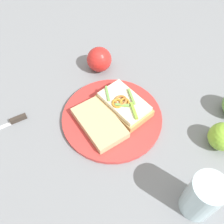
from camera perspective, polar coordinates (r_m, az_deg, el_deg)
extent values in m
plane|color=slate|center=(0.73, 0.00, -1.51)|extent=(2.00, 2.00, 0.00)
cylinder|color=#BF3532|center=(0.72, 0.00, -1.23)|extent=(0.28, 0.28, 0.01)
cube|color=#AD864D|center=(0.72, 2.71, 1.47)|extent=(0.12, 0.17, 0.02)
cube|color=#F5E9C2|center=(0.71, 2.77, 2.34)|extent=(0.11, 0.15, 0.01)
torus|color=#AF682D|center=(0.70, 1.97, 2.59)|extent=(0.05, 0.05, 0.01)
torus|color=#C17927|center=(0.70, 2.73, 2.34)|extent=(0.04, 0.04, 0.01)
torus|color=#B57923|center=(0.69, 1.20, 1.96)|extent=(0.03, 0.03, 0.01)
cube|color=#77A64B|center=(0.71, 4.38, 3.47)|extent=(0.02, 0.06, 0.01)
cube|color=#6BA64C|center=(0.72, -1.01, 4.16)|extent=(0.02, 0.05, 0.01)
cube|color=#70A34B|center=(0.69, 2.30, 1.53)|extent=(0.04, 0.03, 0.01)
cube|color=#83B635|center=(0.68, 4.94, 0.26)|extent=(0.02, 0.05, 0.01)
cube|color=tan|center=(0.69, -2.85, -2.41)|extent=(0.11, 0.16, 0.02)
sphere|color=#84BC33|center=(0.71, 23.57, -5.09)|extent=(0.10, 0.10, 0.07)
sphere|color=red|center=(0.83, -2.88, 11.68)|extent=(0.11, 0.11, 0.08)
cylinder|color=silver|center=(0.59, 19.59, -17.48)|extent=(0.07, 0.07, 0.13)
cube|color=#332B25|center=(0.76, -20.26, -1.41)|extent=(0.05, 0.01, 0.02)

